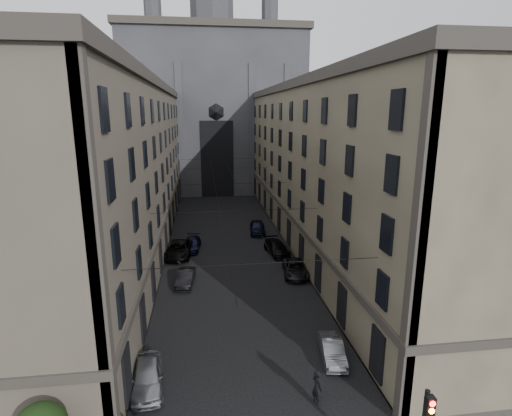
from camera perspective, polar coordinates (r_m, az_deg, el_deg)
name	(u,v)px	position (r m, az deg, el deg)	size (l,w,h in m)	color
sidewalk_left	(138,246)	(49.27, -16.46, -5.28)	(7.00, 80.00, 0.15)	#383533
sidewalk_right	(311,239)	(50.37, 7.91, -4.42)	(7.00, 80.00, 0.15)	#383533
building_left	(105,169)	(47.78, -20.70, 5.27)	(13.60, 60.60, 18.85)	#4E483C
building_right	(338,165)	(49.23, 11.58, 6.09)	(13.60, 60.60, 18.85)	brown
gothic_tower	(214,101)	(85.16, -6.03, 15.02)	(35.00, 23.00, 58.00)	#2D2D33
tram_wires	(226,185)	(46.57, -4.25, 3.30)	(14.00, 60.00, 0.43)	black
car_left_near	(147,377)	(25.58, -15.24, -22.21)	(1.77, 4.39, 1.50)	gray
car_left_midnear	(186,277)	(37.80, -10.02, -9.75)	(1.44, 4.13, 1.36)	black
car_left_midfar	(179,250)	(44.79, -10.92, -5.85)	(2.69, 5.84, 1.62)	black
car_left_far	(192,244)	(46.80, -9.17, -5.10)	(1.88, 4.63, 1.34)	black
car_right_near	(332,350)	(27.61, 10.83, -19.29)	(1.34, 3.86, 1.27)	gray
car_right_midnear	(295,268)	(39.43, 5.64, -8.60)	(2.27, 4.92, 1.37)	black
car_right_midfar	(277,248)	(44.93, 2.99, -5.68)	(2.02, 4.97, 1.44)	black
car_right_far	(257,227)	(52.33, 0.20, -2.75)	(1.94, 4.81, 1.64)	black
pedestrian	(317,387)	(23.91, 8.73, -23.95)	(0.73, 0.48, 2.00)	black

